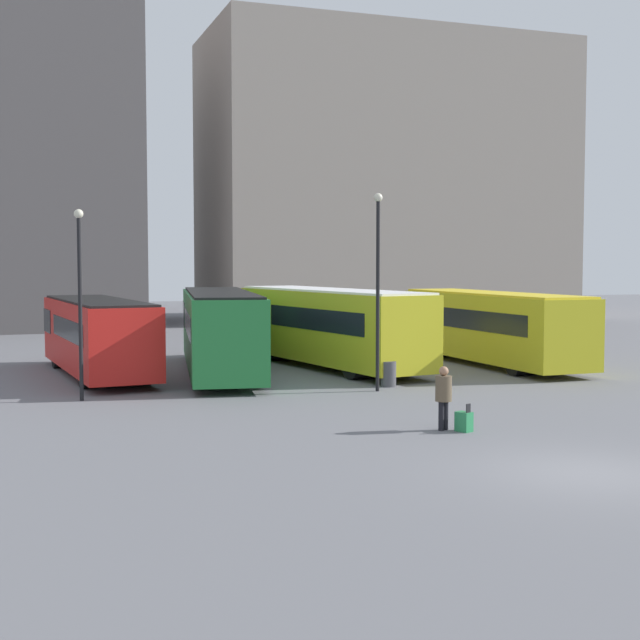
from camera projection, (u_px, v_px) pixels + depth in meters
name	position (u px, v px, depth m)	size (l,w,h in m)	color
ground_plane	(588.00, 473.00, 17.68)	(160.00, 160.00, 0.00)	slate
building_block_right	(385.00, 180.00, 66.76)	(26.49, 12.51, 20.60)	gray
bus_0	(97.00, 334.00, 32.67)	(3.37, 10.33, 2.82)	red
bus_1	(219.00, 329.00, 33.42)	(4.36, 12.23, 3.09)	#237A38
bus_2	(329.00, 325.00, 35.33)	(4.48, 11.73, 3.12)	gold
bus_3	(491.00, 325.00, 36.28)	(2.70, 11.07, 2.95)	gold
traveler	(444.00, 392.00, 22.11)	(0.54, 0.54, 1.60)	black
suitcase	(464.00, 422.00, 21.99)	(0.40, 0.46, 0.71)	#28844C
lamp_post_0	(378.00, 277.00, 28.64)	(0.28, 0.28, 6.39)	black
lamp_post_1	(80.00, 289.00, 26.68)	(0.28, 0.28, 5.76)	black
trash_bin	(388.00, 374.00, 29.94)	(0.52, 0.52, 0.85)	#47474C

